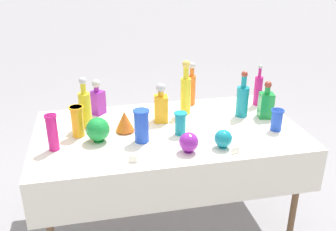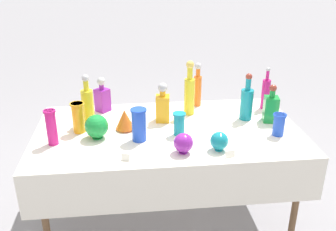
{
  "view_description": "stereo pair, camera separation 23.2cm",
  "coord_description": "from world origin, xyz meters",
  "px_view_note": "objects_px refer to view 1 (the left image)",
  "views": [
    {
      "loc": [
        -0.48,
        -2.26,
        1.87
      ],
      "look_at": [
        0.0,
        0.0,
        0.86
      ],
      "focal_mm": 40.0,
      "sensor_mm": 36.0,
      "label": 1
    },
    {
      "loc": [
        -0.25,
        -2.29,
        1.87
      ],
      "look_at": [
        0.0,
        0.0,
        0.86
      ],
      "focal_mm": 40.0,
      "sensor_mm": 36.0,
      "label": 2
    }
  ],
  "objects_px": {
    "slender_vase_2": "(277,119)",
    "cardboard_box_behind_left": "(110,141)",
    "square_decanter_0": "(161,105)",
    "round_bowl_2": "(223,139)",
    "fluted_vase_0": "(125,121)",
    "round_bowl_1": "(98,129)",
    "tall_bottle_2": "(85,107)",
    "tall_bottle_4": "(242,99)",
    "square_decanter_1": "(97,100)",
    "slender_vase_1": "(180,122)",
    "tall_bottle_1": "(186,91)",
    "slender_vase_0": "(52,132)",
    "tall_bottle_3": "(192,86)",
    "tall_bottle_0": "(258,89)",
    "slender_vase_3": "(141,125)",
    "slender_vase_4": "(77,120)",
    "square_decanter_2": "(266,103)",
    "round_bowl_0": "(189,142)"
  },
  "relations": [
    {
      "from": "tall_bottle_3",
      "to": "square_decanter_1",
      "type": "distance_m",
      "value": 0.73
    },
    {
      "from": "tall_bottle_1",
      "to": "slender_vase_0",
      "type": "relative_size",
      "value": 1.77
    },
    {
      "from": "tall_bottle_3",
      "to": "slender_vase_3",
      "type": "relative_size",
      "value": 1.6
    },
    {
      "from": "square_decanter_0",
      "to": "square_decanter_1",
      "type": "xyz_separation_m",
      "value": [
        -0.43,
        0.23,
        -0.01
      ]
    },
    {
      "from": "slender_vase_4",
      "to": "round_bowl_1",
      "type": "xyz_separation_m",
      "value": [
        0.12,
        -0.1,
        -0.03
      ]
    },
    {
      "from": "tall_bottle_4",
      "to": "round_bowl_2",
      "type": "height_order",
      "value": "tall_bottle_4"
    },
    {
      "from": "square_decanter_2",
      "to": "slender_vase_3",
      "type": "relative_size",
      "value": 1.28
    },
    {
      "from": "tall_bottle_2",
      "to": "tall_bottle_4",
      "type": "xyz_separation_m",
      "value": [
        1.12,
        -0.05,
        -0.01
      ]
    },
    {
      "from": "tall_bottle_1",
      "to": "slender_vase_4",
      "type": "distance_m",
      "value": 0.82
    },
    {
      "from": "tall_bottle_2",
      "to": "round_bowl_1",
      "type": "height_order",
      "value": "tall_bottle_2"
    },
    {
      "from": "tall_bottle_3",
      "to": "square_decanter_1",
      "type": "bearing_deg",
      "value": -177.4
    },
    {
      "from": "tall_bottle_4",
      "to": "square_decanter_2",
      "type": "xyz_separation_m",
      "value": [
        0.16,
        -0.06,
        -0.02
      ]
    },
    {
      "from": "tall_bottle_0",
      "to": "fluted_vase_0",
      "type": "xyz_separation_m",
      "value": [
        -1.07,
        -0.27,
        -0.05
      ]
    },
    {
      "from": "tall_bottle_2",
      "to": "slender_vase_0",
      "type": "height_order",
      "value": "tall_bottle_2"
    },
    {
      "from": "slender_vase_2",
      "to": "round_bowl_2",
      "type": "xyz_separation_m",
      "value": [
        -0.44,
        -0.16,
        -0.02
      ]
    },
    {
      "from": "fluted_vase_0",
      "to": "cardboard_box_behind_left",
      "type": "xyz_separation_m",
      "value": [
        -0.07,
        1.09,
        -0.7
      ]
    },
    {
      "from": "square_decanter_0",
      "to": "square_decanter_2",
      "type": "xyz_separation_m",
      "value": [
        0.76,
        -0.09,
        -0.01
      ]
    },
    {
      "from": "square_decanter_0",
      "to": "slender_vase_2",
      "type": "xyz_separation_m",
      "value": [
        0.73,
        -0.31,
        -0.04
      ]
    },
    {
      "from": "slender_vase_1",
      "to": "slender_vase_2",
      "type": "height_order",
      "value": "slender_vase_1"
    },
    {
      "from": "tall_bottle_0",
      "to": "square_decanter_1",
      "type": "height_order",
      "value": "tall_bottle_0"
    },
    {
      "from": "square_decanter_1",
      "to": "round_bowl_1",
      "type": "distance_m",
      "value": 0.46
    },
    {
      "from": "slender_vase_0",
      "to": "fluted_vase_0",
      "type": "height_order",
      "value": "slender_vase_0"
    },
    {
      "from": "tall_bottle_1",
      "to": "tall_bottle_0",
      "type": "bearing_deg",
      "value": 4.47
    },
    {
      "from": "tall_bottle_1",
      "to": "cardboard_box_behind_left",
      "type": "relative_size",
      "value": 0.76
    },
    {
      "from": "fluted_vase_0",
      "to": "round_bowl_1",
      "type": "bearing_deg",
      "value": -149.92
    },
    {
      "from": "square_decanter_1",
      "to": "square_decanter_2",
      "type": "relative_size",
      "value": 0.97
    },
    {
      "from": "slender_vase_4",
      "to": "tall_bottle_1",
      "type": "bearing_deg",
      "value": 16.09
    },
    {
      "from": "square_decanter_2",
      "to": "fluted_vase_0",
      "type": "relative_size",
      "value": 1.88
    },
    {
      "from": "slender_vase_2",
      "to": "cardboard_box_behind_left",
      "type": "relative_size",
      "value": 0.28
    },
    {
      "from": "tall_bottle_0",
      "to": "slender_vase_4",
      "type": "distance_m",
      "value": 1.41
    },
    {
      "from": "tall_bottle_2",
      "to": "slender_vase_1",
      "type": "bearing_deg",
      "value": -22.55
    },
    {
      "from": "slender_vase_1",
      "to": "round_bowl_0",
      "type": "distance_m",
      "value": 0.25
    },
    {
      "from": "slender_vase_4",
      "to": "fluted_vase_0",
      "type": "height_order",
      "value": "slender_vase_4"
    },
    {
      "from": "tall_bottle_1",
      "to": "slender_vase_2",
      "type": "height_order",
      "value": "tall_bottle_1"
    },
    {
      "from": "slender_vase_4",
      "to": "cardboard_box_behind_left",
      "type": "bearing_deg",
      "value": 77.61
    },
    {
      "from": "tall_bottle_3",
      "to": "slender_vase_1",
      "type": "xyz_separation_m",
      "value": [
        -0.21,
        -0.5,
        -0.07
      ]
    },
    {
      "from": "tall_bottle_1",
      "to": "tall_bottle_2",
      "type": "bearing_deg",
      "value": -173.27
    },
    {
      "from": "slender_vase_0",
      "to": "round_bowl_1",
      "type": "bearing_deg",
      "value": 11.47
    },
    {
      "from": "tall_bottle_0",
      "to": "cardboard_box_behind_left",
      "type": "relative_size",
      "value": 0.61
    },
    {
      "from": "tall_bottle_2",
      "to": "tall_bottle_4",
      "type": "relative_size",
      "value": 1.04
    },
    {
      "from": "tall_bottle_1",
      "to": "fluted_vase_0",
      "type": "xyz_separation_m",
      "value": [
        -0.48,
        -0.23,
        -0.1
      ]
    },
    {
      "from": "round_bowl_0",
      "to": "cardboard_box_behind_left",
      "type": "distance_m",
      "value": 1.65
    },
    {
      "from": "round_bowl_1",
      "to": "cardboard_box_behind_left",
      "type": "xyz_separation_m",
      "value": [
        0.11,
        1.19,
        -0.7
      ]
    },
    {
      "from": "square_decanter_1",
      "to": "slender_vase_1",
      "type": "height_order",
      "value": "square_decanter_1"
    },
    {
      "from": "square_decanter_1",
      "to": "slender_vase_4",
      "type": "bearing_deg",
      "value": -111.78
    },
    {
      "from": "tall_bottle_2",
      "to": "square_decanter_2",
      "type": "relative_size",
      "value": 1.29
    },
    {
      "from": "tall_bottle_3",
      "to": "cardboard_box_behind_left",
      "type": "xyz_separation_m",
      "value": [
        -0.63,
        0.7,
        -0.77
      ]
    },
    {
      "from": "slender_vase_0",
      "to": "slender_vase_1",
      "type": "xyz_separation_m",
      "value": [
        0.8,
        0.05,
        -0.04
      ]
    },
    {
      "from": "slender_vase_0",
      "to": "slender_vase_3",
      "type": "bearing_deg",
      "value": -0.33
    },
    {
      "from": "slender_vase_2",
      "to": "cardboard_box_behind_left",
      "type": "distance_m",
      "value": 1.81
    }
  ]
}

